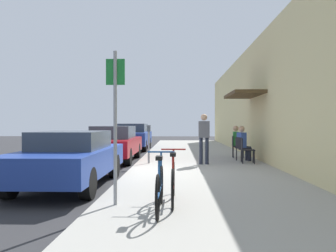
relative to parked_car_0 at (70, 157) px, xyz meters
name	(u,v)px	position (x,y,z in m)	size (l,w,h in m)	color
ground_plane	(128,175)	(1.10, 1.82, -0.69)	(60.00, 60.00, 0.00)	#2D2D30
sidewalk_slab	(200,165)	(3.35, 3.82, -0.63)	(4.50, 32.00, 0.12)	#9E9B93
building_facade	(270,98)	(5.74, 3.83, 1.70)	(1.40, 32.00, 4.79)	beige
parked_car_0	(70,157)	(0.00, 0.00, 0.00)	(1.80, 4.40, 1.31)	navy
parked_car_1	(113,143)	(0.00, 5.34, 0.03)	(1.80, 4.40, 1.40)	maroon
parked_car_2	(133,136)	(0.00, 11.23, 0.08)	(1.80, 4.40, 1.49)	navy
parking_meter	(149,141)	(1.55, 3.70, 0.19)	(0.12, 0.10, 1.32)	slate
street_sign	(115,115)	(1.50, -2.28, 0.95)	(0.32, 0.06, 2.60)	gray
bicycle_0	(160,188)	(2.27, -2.69, -0.21)	(0.46, 1.71, 0.90)	black
bicycle_1	(173,182)	(2.48, -2.10, -0.21)	(0.46, 1.71, 0.90)	black
cafe_chair_0	(246,149)	(4.90, 3.76, -0.07)	(0.49, 0.49, 0.87)	black
cafe_chair_1	(242,147)	(4.91, 4.52, -0.07)	(0.55, 0.55, 0.87)	black
seated_patron_1	(243,142)	(4.96, 4.53, 0.12)	(0.50, 0.45, 1.29)	#232838
cafe_chair_2	(236,145)	(4.90, 5.75, -0.07)	(0.49, 0.49, 0.87)	black
seated_patron_2	(237,140)	(4.96, 5.75, 0.12)	(0.46, 0.39, 1.29)	#232838
pedestrian_standing	(204,135)	(3.44, 3.47, 0.43)	(0.36, 0.22, 1.70)	#232838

